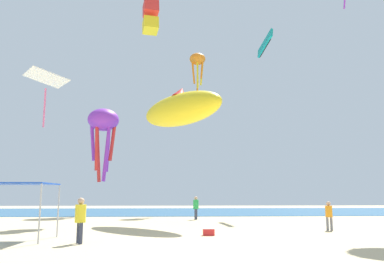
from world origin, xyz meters
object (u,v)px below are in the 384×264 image
Objects in this scene: canopy_tent at (14,186)px; kite_octopus_purple at (103,124)px; person_central at (329,213)px; cooler_box at (209,232)px; person_near_tent at (80,217)px; kite_octopus_orange at (198,61)px; kite_parafoil_teal at (265,44)px; kite_box_red at (151,17)px; kite_diamond_white at (46,80)px; kite_inflatable_yellow at (181,109)px; person_leftmost at (196,206)px.

kite_octopus_purple is (0.01, 21.24, 6.76)m from canopy_tent.
cooler_box is at bearing -1.96° from person_central.
cooler_box is (5.61, 2.95, -0.92)m from person_near_tent.
canopy_tent is at bearing -77.63° from kite_octopus_orange.
person_central is 0.44× the size of kite_parafoil_teal.
kite_diamond_white is at bearing 30.77° from kite_box_red.
cooler_box is at bearing 92.57° from kite_box_red.
kite_parafoil_teal is 23.05m from kite_diamond_white.
person_near_tent is at bearing 72.50° from kite_box_red.
kite_octopus_orange reaches higher than canopy_tent.
person_central is 24.85m from kite_octopus_purple.
kite_parafoil_teal is at bearing -173.90° from kite_box_red.
person_near_tent is 15.54m from kite_diamond_white.
person_central is at bearing 14.27° from canopy_tent.
kite_parafoil_teal is 1.15× the size of kite_box_red.
kite_inflatable_yellow is (9.88, -0.48, -2.17)m from kite_diamond_white.
kite_octopus_purple is 14.05m from kite_inflatable_yellow.
kite_octopus_orange is (0.94, 12.16, 16.65)m from person_leftmost.
kite_box_red reaches higher than person_central.
kite_parafoil_teal is (16.79, -0.60, 8.66)m from kite_octopus_purple.
cooler_box is at bearing -59.18° from kite_octopus_orange.
person_leftmost is 18.19m from kite_box_red.
kite_parafoil_teal is (7.78, 6.70, 16.72)m from person_leftmost.
person_near_tent is 1.01× the size of person_leftmost.
kite_box_red is (7.12, 6.68, 8.33)m from kite_diamond_white.
kite_octopus_orange is (2.29, 16.60, 9.63)m from kite_inflatable_yellow.
cooler_box is 27.06m from kite_parafoil_teal.
kite_octopus_purple is at bearing 160.34° from person_near_tent.
person_leftmost is 1.15× the size of person_central.
kite_inflatable_yellow is 2.56× the size of kite_box_red.
canopy_tent is 2.11× the size of person_central.
kite_octopus_purple reaches higher than person_central.
canopy_tent is 31.88m from kite_octopus_orange.
kite_octopus_orange is (-6.84, 5.46, -0.07)m from kite_parafoil_teal.
kite_inflatable_yellow is at bearing -127.69° from kite_diamond_white.
kite_octopus_orange is at bearing -168.44° from person_leftmost.
kite_inflatable_yellow is 1.80× the size of kite_octopus_orange.
person_near_tent reaches higher than person_central.
canopy_tent is 9.34m from cooler_box.
kite_parafoil_teal is (13.49, 21.92, 16.71)m from person_near_tent.
kite_inflatable_yellow reaches higher than cooler_box.
kite_octopus_orange is at bearing -159.59° from kite_octopus_purple.
kite_octopus_orange is at bearing 138.33° from person_near_tent.
cooler_box is 30.10m from kite_octopus_orange.
kite_octopus_orange reaches higher than kite_inflatable_yellow.
kite_inflatable_yellow reaches higher than canopy_tent.
kite_inflatable_yellow is (-1.35, -4.44, 7.02)m from person_leftmost.
kite_parafoil_teal is at bearing 101.40° from kite_inflatable_yellow.
person_near_tent is at bearing -152.24° from cooler_box.
canopy_tent is at bearing -6.40° from person_central.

